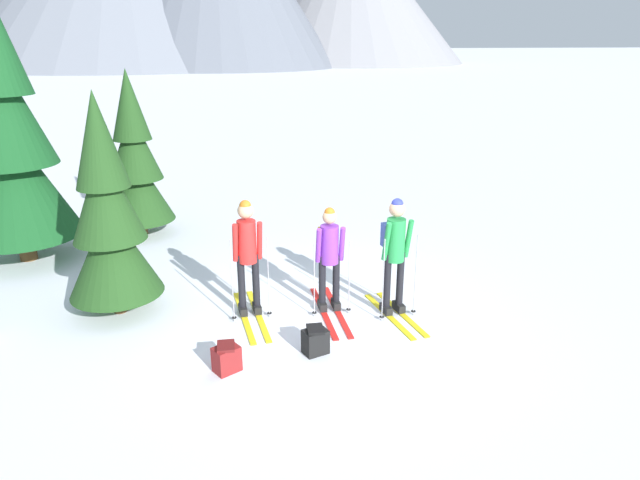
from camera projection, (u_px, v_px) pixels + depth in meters
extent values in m
plane|color=white|center=(321.00, 315.00, 8.71)|extent=(400.00, 400.00, 0.00)
cube|color=yellow|center=(258.00, 315.00, 8.70)|extent=(0.31, 1.74, 0.02)
cube|color=yellow|center=(244.00, 317.00, 8.64)|extent=(0.31, 1.74, 0.02)
cube|color=black|center=(257.00, 308.00, 8.77)|extent=(0.14, 0.27, 0.12)
cylinder|color=black|center=(256.00, 280.00, 8.61)|extent=(0.11, 0.11, 0.87)
cube|color=black|center=(243.00, 310.00, 8.71)|extent=(0.14, 0.27, 0.12)
cylinder|color=black|center=(241.00, 282.00, 8.55)|extent=(0.11, 0.11, 0.87)
cylinder|color=red|center=(247.00, 242.00, 8.36)|extent=(0.28, 0.28, 0.65)
sphere|color=tan|center=(245.00, 211.00, 8.20)|extent=(0.23, 0.23, 0.23)
sphere|color=#B76019|center=(245.00, 206.00, 8.18)|extent=(0.18, 0.18, 0.18)
cylinder|color=red|center=(260.00, 241.00, 8.35)|extent=(0.11, 0.21, 0.62)
cylinder|color=red|center=(235.00, 243.00, 8.25)|extent=(0.11, 0.21, 0.62)
cylinder|color=#A5A5AD|center=(268.00, 278.00, 8.45)|extent=(0.02, 0.02, 1.30)
cylinder|color=black|center=(269.00, 313.00, 8.65)|extent=(0.07, 0.07, 0.01)
cylinder|color=#A5A5AD|center=(232.00, 282.00, 8.31)|extent=(0.02, 0.02, 1.30)
cylinder|color=black|center=(234.00, 318.00, 8.51)|extent=(0.07, 0.07, 0.01)
cube|color=red|center=(337.00, 311.00, 8.83)|extent=(0.17, 1.77, 0.02)
cube|color=red|center=(323.00, 312.00, 8.79)|extent=(0.17, 1.77, 0.02)
cube|color=black|center=(336.00, 304.00, 8.90)|extent=(0.12, 0.26, 0.12)
cylinder|color=black|center=(336.00, 279.00, 8.75)|extent=(0.11, 0.11, 0.79)
cube|color=black|center=(322.00, 305.00, 8.86)|extent=(0.12, 0.26, 0.12)
cylinder|color=black|center=(322.00, 280.00, 8.71)|extent=(0.11, 0.11, 0.79)
cylinder|color=purple|center=(329.00, 244.00, 8.53)|extent=(0.28, 0.28, 0.59)
sphere|color=tan|center=(330.00, 217.00, 8.39)|extent=(0.21, 0.21, 0.21)
sphere|color=#B76019|center=(330.00, 213.00, 8.36)|extent=(0.16, 0.16, 0.16)
cylinder|color=purple|center=(342.00, 244.00, 8.51)|extent=(0.09, 0.20, 0.57)
cylinder|color=purple|center=(319.00, 246.00, 8.44)|extent=(0.09, 0.20, 0.57)
cylinder|color=#A5A5AD|center=(349.00, 278.00, 8.59)|extent=(0.02, 0.02, 1.19)
cylinder|color=black|center=(348.00, 309.00, 8.77)|extent=(0.07, 0.07, 0.01)
cylinder|color=#A5A5AD|center=(314.00, 281.00, 8.49)|extent=(0.02, 0.02, 1.19)
cylinder|color=black|center=(314.00, 313.00, 8.67)|extent=(0.07, 0.07, 0.01)
cube|color=#99661E|center=(327.00, 239.00, 8.68)|extent=(0.27, 0.17, 0.36)
cube|color=yellow|center=(401.00, 313.00, 8.75)|extent=(0.40, 1.57, 0.02)
cube|color=yellow|center=(389.00, 316.00, 8.67)|extent=(0.40, 1.57, 0.02)
cube|color=black|center=(399.00, 307.00, 8.81)|extent=(0.16, 0.28, 0.12)
cylinder|color=black|center=(400.00, 279.00, 8.65)|extent=(0.11, 0.11, 0.87)
cube|color=black|center=(386.00, 309.00, 8.74)|extent=(0.16, 0.28, 0.12)
cylinder|color=black|center=(387.00, 281.00, 8.58)|extent=(0.11, 0.11, 0.87)
cylinder|color=#238C42|center=(396.00, 240.00, 8.39)|extent=(0.28, 0.28, 0.66)
sphere|color=tan|center=(397.00, 209.00, 8.23)|extent=(0.24, 0.24, 0.24)
sphere|color=#2D389E|center=(397.00, 204.00, 8.21)|extent=(0.18, 0.18, 0.18)
cylinder|color=#238C42|center=(408.00, 239.00, 8.39)|extent=(0.12, 0.22, 0.62)
cylinder|color=#238C42|center=(387.00, 242.00, 8.28)|extent=(0.12, 0.22, 0.62)
cylinder|color=#A5A5AD|center=(416.00, 276.00, 8.51)|extent=(0.02, 0.02, 1.31)
cylinder|color=black|center=(413.00, 311.00, 8.71)|extent=(0.07, 0.07, 0.01)
cylinder|color=#A5A5AD|center=(383.00, 281.00, 8.33)|extent=(0.02, 0.02, 1.31)
cylinder|color=black|center=(382.00, 317.00, 8.54)|extent=(0.07, 0.07, 0.01)
cube|color=#384C99|center=(390.00, 234.00, 8.53)|extent=(0.29, 0.21, 0.36)
cylinder|color=#51381E|center=(118.00, 292.00, 8.73)|extent=(0.20, 0.20, 0.65)
cone|color=#1E4219|center=(113.00, 251.00, 8.49)|extent=(1.40, 1.40, 1.38)
cone|color=#1E4219|center=(105.00, 195.00, 8.20)|extent=(1.07, 1.07, 1.38)
cone|color=#1E4219|center=(98.00, 139.00, 7.93)|extent=(0.76, 0.76, 1.38)
cylinder|color=#51381E|center=(142.00, 219.00, 12.18)|extent=(0.21, 0.21, 0.67)
cone|color=#1E4219|center=(138.00, 187.00, 11.94)|extent=(1.44, 1.44, 1.42)
cone|color=#1E4219|center=(133.00, 145.00, 11.63)|extent=(1.10, 1.10, 1.42)
cone|color=#1E4219|center=(129.00, 104.00, 11.35)|extent=(0.78, 0.78, 1.42)
cylinder|color=#51381E|center=(25.00, 234.00, 10.73)|extent=(0.31, 0.31, 1.01)
cone|color=#14471E|center=(14.00, 180.00, 10.37)|extent=(2.16, 2.16, 2.13)
cone|color=#14471E|center=(0.00, 105.00, 9.91)|extent=(1.65, 1.65, 2.13)
cube|color=black|center=(315.00, 342.00, 7.63)|extent=(0.38, 0.34, 0.34)
cube|color=black|center=(315.00, 329.00, 7.56)|extent=(0.22, 0.28, 0.04)
cube|color=maroon|center=(227.00, 359.00, 7.21)|extent=(0.40, 0.37, 0.34)
cube|color=maroon|center=(226.00, 346.00, 7.15)|extent=(0.22, 0.28, 0.04)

